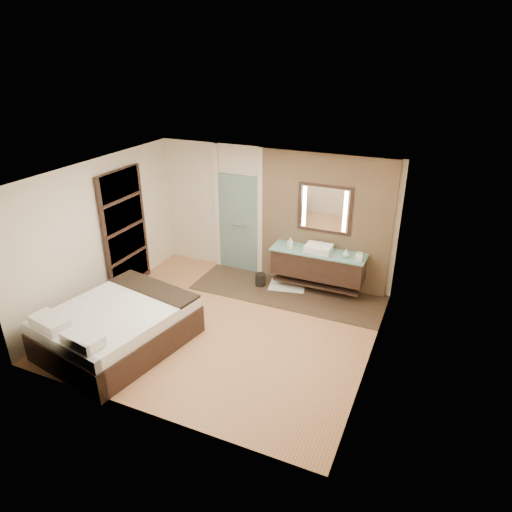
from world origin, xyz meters
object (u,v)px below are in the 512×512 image
at_px(vanity, 318,264).
at_px(bed, 118,327).
at_px(waste_bin, 260,280).
at_px(mirror_unit, 325,209).

distance_m(vanity, bed, 3.91).
height_order(vanity, waste_bin, vanity).
relative_size(mirror_unit, waste_bin, 4.04).
bearing_deg(waste_bin, vanity, 13.28).
height_order(mirror_unit, bed, mirror_unit).
distance_m(mirror_unit, bed, 4.30).
xyz_separation_m(vanity, bed, (-2.41, -3.08, -0.23)).
xyz_separation_m(vanity, mirror_unit, (0.00, 0.24, 1.07)).
relative_size(vanity, waste_bin, 7.05).
xyz_separation_m(mirror_unit, waste_bin, (-1.11, -0.50, -1.52)).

